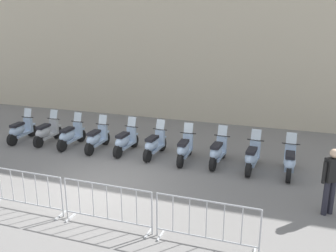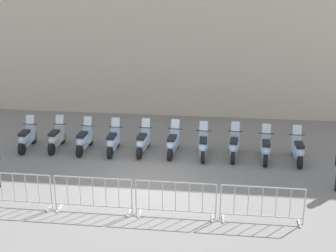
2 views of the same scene
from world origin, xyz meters
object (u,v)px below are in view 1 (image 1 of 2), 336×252
motorcycle_4 (125,141)px  motorcycle_7 (218,152)px  motorcycle_1 (47,132)px  motorcycle_2 (70,136)px  motorcycle_5 (154,145)px  barrier_segment_2 (107,206)px  motorcycle_8 (252,157)px  officer_mid_plaza (331,178)px  motorcycle_9 (289,162)px  motorcycle_0 (21,131)px  barrier_segment_1 (24,191)px  motorcycle_3 (96,139)px  motorcycle_6 (184,149)px  barrier_segment_3 (206,223)px

motorcycle_4 → motorcycle_7: bearing=8.8°
motorcycle_1 → motorcycle_2: size_ratio=1.00×
motorcycle_5 → barrier_segment_2: 4.64m
motorcycle_8 → motorcycle_1: bearing=-171.8°
motorcycle_7 → officer_mid_plaza: officer_mid_plaza is taller
motorcycle_2 → motorcycle_7: size_ratio=1.00×
motorcycle_5 → motorcycle_9: same height
motorcycle_0 → motorcycle_8: 9.14m
motorcycle_0 → motorcycle_2: 2.28m
motorcycle_7 → motorcycle_8: (1.15, 0.07, 0.00)m
motorcycle_2 → barrier_segment_1: motorcycle_2 is taller
motorcycle_2 → barrier_segment_1: (2.39, -4.21, 0.07)m
barrier_segment_2 → motorcycle_1: bearing=147.6°
motorcycle_9 → barrier_segment_2: bearing=-122.5°
motorcycle_3 → motorcycle_6: same height
motorcycle_3 → officer_mid_plaza: 8.15m
motorcycle_7 → motorcycle_9: size_ratio=1.00×
motorcycle_2 → officer_mid_plaza: bearing=-4.9°
motorcycle_3 → motorcycle_7: same height
motorcycle_6 → motorcycle_8: size_ratio=0.99×
barrier_segment_1 → motorcycle_5: bearing=78.4°
motorcycle_7 → barrier_segment_2: 4.88m
barrier_segment_3 → officer_mid_plaza: 3.47m
barrier_segment_2 → motorcycle_9: bearing=57.5°
motorcycle_0 → motorcycle_8: bearing=9.2°
motorcycle_0 → barrier_segment_3: (9.28, -3.02, 0.07)m
motorcycle_2 → motorcycle_4: size_ratio=1.00×
motorcycle_4 → motorcycle_6: (2.28, 0.26, 0.00)m
motorcycle_5 → motorcycle_3: bearing=-168.8°
motorcycle_2 → motorcycle_0: bearing=-168.9°
motorcycle_6 → barrier_segment_2: (0.19, -4.53, 0.07)m
motorcycle_1 → motorcycle_4: same height
motorcycle_0 → motorcycle_7: (7.87, 1.39, 0.00)m
motorcycle_1 → barrier_segment_1: 5.40m
barrier_segment_2 → barrier_segment_3: (2.33, 0.38, 0.00)m
motorcycle_8 → motorcycle_9: bearing=8.6°
barrier_segment_1 → barrier_segment_2: size_ratio=1.00×
motorcycle_7 → officer_mid_plaza: (3.58, -1.75, 0.53)m
motorcycle_3 → motorcycle_6: bearing=8.8°
barrier_segment_2 → officer_mid_plaza: officer_mid_plaza is taller
motorcycle_8 → motorcycle_5: bearing=-173.0°
barrier_segment_1 → officer_mid_plaza: bearing=26.6°
motorcycle_0 → barrier_segment_1: motorcycle_0 is taller
barrier_segment_3 → motorcycle_8: bearing=93.3°
barrier_segment_2 → motorcycle_0: bearing=154.0°
motorcycle_3 → barrier_segment_3: (5.91, -3.62, 0.07)m
motorcycle_1 → motorcycle_8: (7.92, 1.14, 0.00)m
barrier_segment_2 → barrier_segment_3: size_ratio=1.00×
motorcycle_4 → barrier_segment_1: bearing=-88.3°
motorcycle_8 → barrier_segment_2: 5.28m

